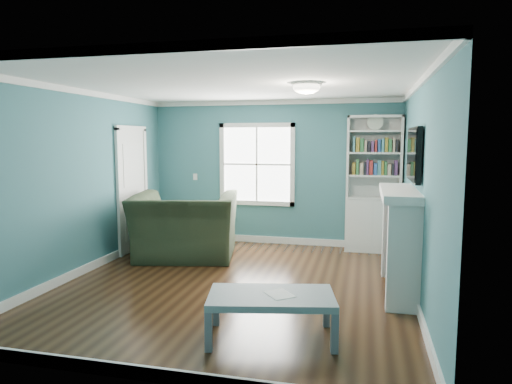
# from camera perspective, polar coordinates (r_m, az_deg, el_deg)

# --- Properties ---
(floor) EXTENTS (5.00, 5.00, 0.00)m
(floor) POSITION_cam_1_polar(r_m,az_deg,el_deg) (6.15, -2.62, -11.47)
(floor) COLOR black
(floor) RESTS_ON ground
(room_walls) EXTENTS (5.00, 5.00, 5.00)m
(room_walls) POSITION_cam_1_polar(r_m,az_deg,el_deg) (5.85, -2.70, 3.42)
(room_walls) COLOR #377178
(room_walls) RESTS_ON ground
(trim) EXTENTS (4.50, 5.00, 2.60)m
(trim) POSITION_cam_1_polar(r_m,az_deg,el_deg) (5.88, -2.68, 0.06)
(trim) COLOR white
(trim) RESTS_ON ground
(window) EXTENTS (1.40, 0.06, 1.50)m
(window) POSITION_cam_1_polar(r_m,az_deg,el_deg) (8.33, 0.10, 3.47)
(window) COLOR white
(window) RESTS_ON room_walls
(bookshelf) EXTENTS (0.90, 0.35, 2.31)m
(bookshelf) POSITION_cam_1_polar(r_m,az_deg,el_deg) (7.97, 14.41, -0.68)
(bookshelf) COLOR silver
(bookshelf) RESTS_ON ground
(fireplace) EXTENTS (0.44, 1.58, 1.30)m
(fireplace) POSITION_cam_1_polar(r_m,az_deg,el_deg) (5.96, 17.60, -6.00)
(fireplace) COLOR black
(fireplace) RESTS_ON ground
(tv) EXTENTS (0.06, 1.10, 0.65)m
(tv) POSITION_cam_1_polar(r_m,az_deg,el_deg) (5.84, 19.16, 4.47)
(tv) COLOR black
(tv) RESTS_ON fireplace
(door) EXTENTS (0.12, 0.98, 2.17)m
(door) POSITION_cam_1_polar(r_m,az_deg,el_deg) (8.04, -15.19, 0.43)
(door) COLOR silver
(door) RESTS_ON ground
(ceiling_fixture) EXTENTS (0.38, 0.38, 0.15)m
(ceiling_fixture) POSITION_cam_1_polar(r_m,az_deg,el_deg) (5.79, 6.34, 12.94)
(ceiling_fixture) COLOR white
(ceiling_fixture) RESTS_ON room_walls
(light_switch) EXTENTS (0.08, 0.01, 0.12)m
(light_switch) POSITION_cam_1_polar(r_m,az_deg,el_deg) (8.71, -7.61, 1.90)
(light_switch) COLOR white
(light_switch) RESTS_ON room_walls
(recliner) EXTENTS (1.78, 1.35, 1.39)m
(recliner) POSITION_cam_1_polar(r_m,az_deg,el_deg) (7.40, -8.86, -2.88)
(recliner) COLOR #242D1C
(recliner) RESTS_ON ground
(coffee_table) EXTENTS (1.30, 0.88, 0.43)m
(coffee_table) POSITION_cam_1_polar(r_m,az_deg,el_deg) (4.48, 1.92, -13.34)
(coffee_table) COLOR #4C525B
(coffee_table) RESTS_ON ground
(paper_sheet) EXTENTS (0.34, 0.35, 0.00)m
(paper_sheet) POSITION_cam_1_polar(r_m,az_deg,el_deg) (4.46, 2.95, -12.62)
(paper_sheet) COLOR white
(paper_sheet) RESTS_ON coffee_table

